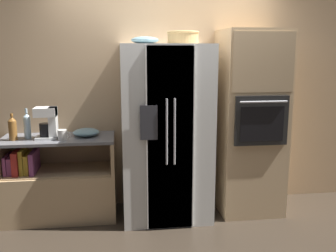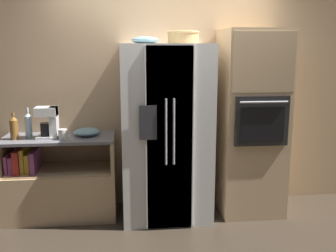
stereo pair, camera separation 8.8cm
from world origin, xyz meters
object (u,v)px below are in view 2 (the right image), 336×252
wicker_basket (183,37)px  bottle_short (14,127)px  fruit_bowl (145,40)px  coffee_maker (49,121)px  mixing_bowl (87,132)px  refrigerator (166,133)px  bottle_tall (28,125)px  mug (63,134)px  wall_oven (251,123)px

wicker_basket → bottle_short: bearing=178.7°
fruit_bowl → bottle_short: 1.61m
fruit_bowl → coffee_maker: 1.29m
wicker_basket → coffee_maker: wicker_basket is taller
mixing_bowl → refrigerator: bearing=-8.5°
refrigerator → bottle_short: refrigerator is taller
refrigerator → coffee_maker: bearing=177.3°
refrigerator → wicker_basket: size_ratio=5.62×
bottle_tall → mug: size_ratio=2.42×
bottle_tall → mug: bottle_tall is taller
refrigerator → bottle_tall: size_ratio=5.84×
bottle_tall → mug: 0.40m
wicker_basket → bottle_tall: bearing=176.5°
wicker_basket → bottle_tall: 1.84m
mixing_bowl → coffee_maker: bearing=-169.7°
refrigerator → bottle_tall: 1.43m
fruit_bowl → mug: fruit_bowl is taller
bottle_tall → wall_oven: bearing=-1.1°
bottle_short → mixing_bowl: size_ratio=1.00×
bottle_short → wall_oven: bearing=0.3°
refrigerator → wall_oven: bearing=2.6°
bottle_tall → fruit_bowl: bearing=-4.9°
bottle_tall → bottle_short: (-0.13, -0.06, -0.01)m
mug → coffee_maker: bearing=149.4°
mug → bottle_short: bearing=173.1°
fruit_bowl → bottle_tall: bearing=175.1°
refrigerator → mixing_bowl: bearing=171.5°
bottle_tall → mixing_bowl: bearing=3.6°
wall_oven → bottle_short: size_ratio=7.22×
bottle_tall → coffee_maker: (0.22, -0.03, 0.04)m
refrigerator → fruit_bowl: size_ratio=6.67×
wicker_basket → mug: bearing=-179.1°
bottle_tall → mixing_bowl: size_ratio=1.14×
mug → coffee_maker: (-0.15, 0.09, 0.13)m
bottle_tall → bottle_short: bearing=-155.9°
fruit_bowl → coffee_maker: (-1.00, 0.07, -0.82)m
refrigerator → wall_oven: 0.94m
mug → mixing_bowl: mug is taller
coffee_maker → bottle_tall: bearing=172.2°
coffee_maker → wicker_basket: bearing=-2.8°
mug → mixing_bowl: (0.22, 0.16, -0.01)m
bottle_short → coffee_maker: bearing=4.6°
refrigerator → mug: 1.06m
mixing_bowl → fruit_bowl: bearing=-12.6°
fruit_bowl → coffee_maker: fruit_bowl is taller
wall_oven → wicker_basket: 1.19m
bottle_tall → mug: (0.37, -0.12, -0.08)m
wall_oven → mixing_bowl: (-1.78, 0.08, -0.08)m
bottle_short → coffee_maker: coffee_maker is taller
mixing_bowl → coffee_maker: 0.40m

